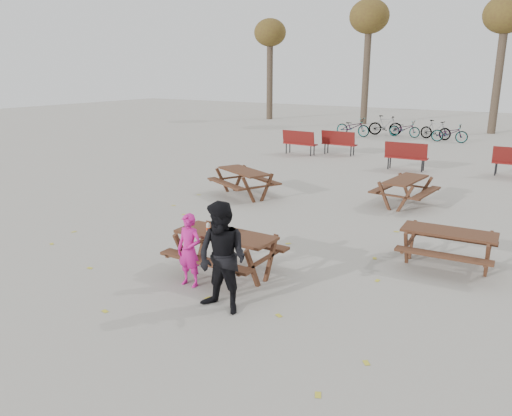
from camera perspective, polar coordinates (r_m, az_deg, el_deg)
The scene contains 14 objects.
ground at distance 9.06m, azimuth -3.41°, elevation -7.55°, with size 80.00×80.00×0.00m, color gray.
main_picnic_table at distance 8.85m, azimuth -3.47°, elevation -4.06°, with size 1.80×1.45×0.78m.
food_tray at distance 8.75m, azimuth -3.88°, elevation -2.86°, with size 0.18×0.11×0.04m, color white.
bread_roll at distance 8.74m, azimuth -3.89°, elevation -2.59°, with size 0.14×0.06×0.05m, color tan.
soda_bottle at distance 8.86m, azimuth -5.51°, elevation -2.30°, with size 0.07×0.07×0.17m.
child at distance 8.46m, azimuth -7.63°, elevation -4.80°, with size 0.46×0.30×1.26m, color #C81983.
adult at distance 7.45m, azimuth -3.87°, elevation -5.73°, with size 0.83×0.65×1.71m, color black.
picnic_table_east at distance 9.88m, azimuth 21.02°, elevation -4.40°, with size 1.65×1.33×0.71m, color #381E14, non-canonical shape.
picnic_table_north at distance 14.36m, azimuth -1.40°, elevation 2.84°, with size 1.78×1.43×0.77m, color #381E14, non-canonical shape.
picnic_table_far at distance 14.00m, azimuth 16.65°, elevation 1.77°, with size 1.70×1.37×0.73m, color #381E14, non-canonical shape.
park_bench_row at distance 20.14m, azimuth 14.29°, elevation 6.46°, with size 9.92×2.37×1.03m.
bicycle_row at distance 27.94m, azimuth 16.16°, elevation 8.72°, with size 6.81×2.35×1.08m.
tree_row at distance 32.25m, azimuth 26.58°, elevation 18.77°, with size 32.17×3.52×8.26m.
fallen_leaves at distance 10.84m, azimuth 6.50°, elevation -3.65°, with size 11.00×11.00×0.01m, color gold, non-canonical shape.
Camera 1 is at (4.89, -6.74, 3.57)m, focal length 35.00 mm.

